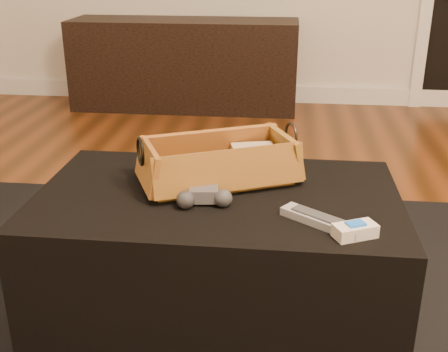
# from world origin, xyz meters

# --- Properties ---
(floor) EXTENTS (5.00, 5.50, 0.01)m
(floor) POSITION_xyz_m (0.00, 0.00, -0.01)
(floor) COLOR brown
(floor) RESTS_ON ground
(baseboard) EXTENTS (5.00, 0.04, 0.12)m
(baseboard) POSITION_xyz_m (0.00, 2.73, 0.06)
(baseboard) COLOR white
(baseboard) RESTS_ON floor
(media_cabinet) EXTENTS (1.55, 0.45, 0.61)m
(media_cabinet) POSITION_xyz_m (-0.78, 2.51, 0.30)
(media_cabinet) COLOR black
(media_cabinet) RESTS_ON floor
(area_rug) EXTENTS (2.60, 2.00, 0.01)m
(area_rug) POSITION_xyz_m (-0.24, 0.01, 0.01)
(area_rug) COLOR black
(area_rug) RESTS_ON floor
(ottoman) EXTENTS (1.00, 0.60, 0.42)m
(ottoman) POSITION_xyz_m (-0.24, 0.06, 0.22)
(ottoman) COLOR black
(ottoman) RESTS_ON area_rug
(tv_remote) EXTENTS (0.23, 0.17, 0.02)m
(tv_remote) POSITION_xyz_m (-0.26, 0.12, 0.46)
(tv_remote) COLOR black
(tv_remote) RESTS_ON wicker_basket
(cloth_bundle) EXTENTS (0.14, 0.11, 0.07)m
(cloth_bundle) POSITION_xyz_m (-0.16, 0.22, 0.48)
(cloth_bundle) COLOR tan
(cloth_bundle) RESTS_ON wicker_basket
(wicker_basket) EXTENTS (0.50, 0.39, 0.16)m
(wicker_basket) POSITION_xyz_m (-0.25, 0.14, 0.48)
(wicker_basket) COLOR #B27B28
(wicker_basket) RESTS_ON ottoman
(game_controller) EXTENTS (0.15, 0.10, 0.05)m
(game_controller) POSITION_xyz_m (-0.27, -0.02, 0.46)
(game_controller) COLOR #414043
(game_controller) RESTS_ON ottoman
(silver_remote) EXTENTS (0.20, 0.17, 0.03)m
(silver_remote) POSITION_xyz_m (0.03, -0.10, 0.44)
(silver_remote) COLOR #A1A3A8
(silver_remote) RESTS_ON ottoman
(cream_gadget) EXTENTS (0.11, 0.09, 0.04)m
(cream_gadget) POSITION_xyz_m (0.11, -0.16, 0.45)
(cream_gadget) COLOR beige
(cream_gadget) RESTS_ON ottoman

